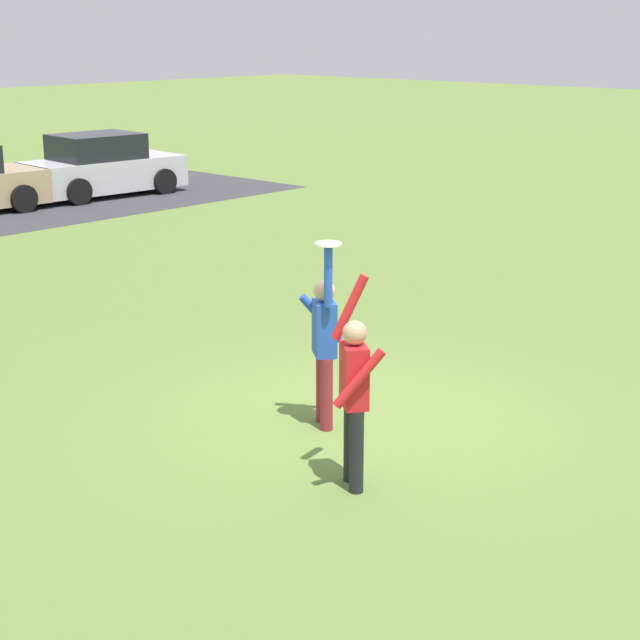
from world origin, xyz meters
The scene contains 5 objects.
ground_plane centered at (0.00, 0.00, 0.00)m, with size 120.00×120.00×0.00m, color olive.
person_catcher centered at (-0.39, 0.11, 0.98)m, with size 0.54×0.58×2.08m.
person_defender centered at (-1.36, -1.14, 0.98)m, with size 0.63×0.66×2.05m.
frisbee_disc centered at (-0.52, -0.06, 2.09)m, with size 0.27×0.27×0.02m, color white.
parked_car_silver centered at (7.59, 15.18, 0.73)m, with size 4.22×2.27×1.59m.
Camera 1 is at (-8.28, -7.07, 4.26)m, focal length 58.03 mm.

